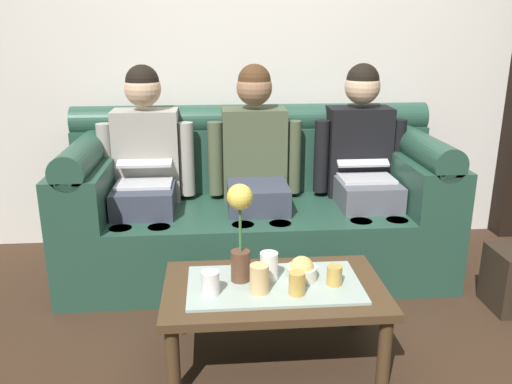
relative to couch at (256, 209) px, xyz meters
name	(u,v)px	position (x,y,z in m)	size (l,w,h in m)	color
ground_plane	(279,384)	(0.00, -1.17, -0.37)	(14.00, 14.00, 0.00)	#382619
back_wall_patterned	(249,22)	(0.00, 0.53, 1.08)	(6.00, 0.12, 2.90)	silver
couch	(256,209)	(0.00, 0.00, 0.00)	(2.20, 0.88, 0.96)	#234738
person_left	(145,165)	(-0.64, 0.00, 0.29)	(0.56, 0.67, 1.22)	#383D4C
person_middle	(256,163)	(0.00, 0.00, 0.29)	(0.56, 0.67, 1.22)	#383D4C
person_right	(362,161)	(0.64, 0.00, 0.29)	(0.56, 0.67, 1.22)	#595B66
coffee_table	(274,294)	(0.00, -0.98, -0.06)	(0.95, 0.57, 0.37)	#47331E
flower_vase	(240,227)	(-0.14, -0.93, 0.24)	(0.11, 0.11, 0.44)	brown
snack_bowl	(302,270)	(0.12, -0.94, 0.04)	(0.13, 0.13, 0.11)	silver
cup_near_left	(334,275)	(0.26, -1.01, 0.04)	(0.07, 0.07, 0.08)	gold
cup_near_right	(210,283)	(-0.27, -1.05, 0.05)	(0.07, 0.07, 0.10)	white
cup_far_center	(297,283)	(0.08, -1.08, 0.05)	(0.07, 0.07, 0.10)	gold
cup_far_left	(269,266)	(-0.02, -0.93, 0.06)	(0.08, 0.08, 0.13)	white
cup_far_right	(259,279)	(-0.07, -1.05, 0.06)	(0.08, 0.08, 0.12)	#DBB77A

